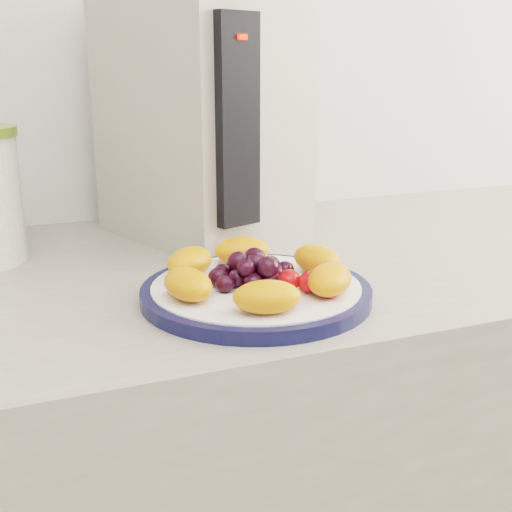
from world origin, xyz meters
name	(u,v)px	position (x,y,z in m)	size (l,w,h in m)	color
plate_rim	(256,293)	(0.08, 1.05, 0.91)	(0.25, 0.25, 0.01)	#10143B
plate_face	(256,292)	(0.08, 1.05, 0.91)	(0.23, 0.23, 0.02)	white
appliance_body	(200,117)	(0.11, 1.35, 1.08)	(0.20, 0.28, 0.35)	#B2A999
appliance_panel	(237,122)	(0.11, 1.19, 1.08)	(0.06, 0.02, 0.26)	black
appliance_led	(242,37)	(0.12, 1.18, 1.18)	(0.01, 0.01, 0.01)	#FF0C05
fruit_plate	(259,271)	(0.09, 1.05, 0.93)	(0.22, 0.22, 0.04)	orange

